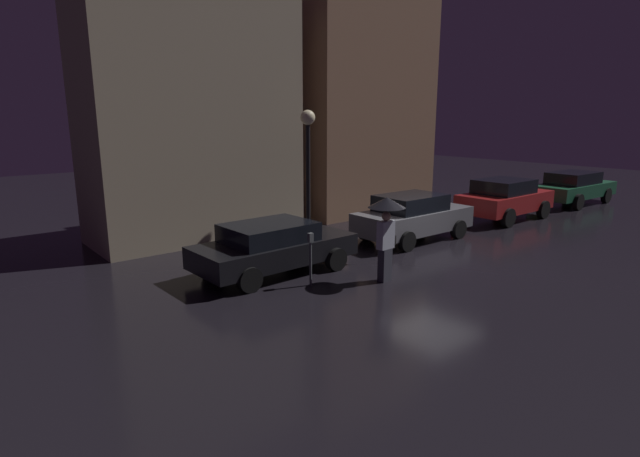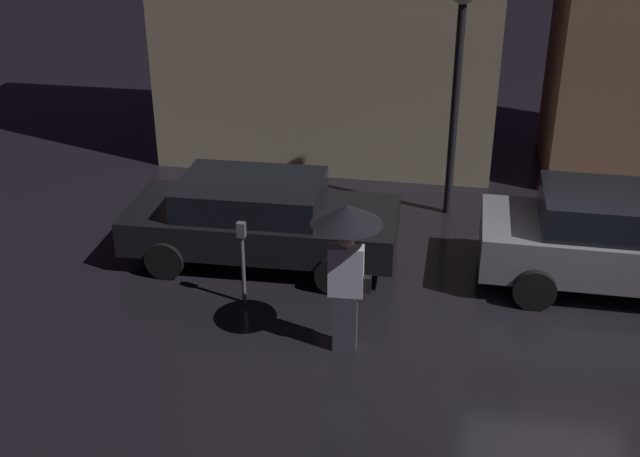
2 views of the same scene
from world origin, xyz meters
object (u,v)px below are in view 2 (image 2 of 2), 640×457
object	(u,v)px
pedestrian_with_umbrella	(347,244)
parking_meter	(242,254)
street_lamp_near	(460,43)
parked_car_grey	(621,240)
parked_car_black	(260,218)

from	to	relation	value
pedestrian_with_umbrella	parking_meter	distance (m)	1.99
pedestrian_with_umbrella	parking_meter	bearing A→B (deg)	147.69
pedestrian_with_umbrella	street_lamp_near	bearing A→B (deg)	72.19
parked_car_grey	street_lamp_near	xyz separation A→B (m)	(-2.57, 2.23, 2.28)
pedestrian_with_umbrella	parked_car_grey	bearing A→B (deg)	28.66
parked_car_grey	parking_meter	size ratio (longest dim) A/B	3.21
parked_car_black	parking_meter	xyz separation A→B (m)	(0.11, -1.42, 0.10)
parked_car_black	pedestrian_with_umbrella	bearing A→B (deg)	-54.93
parked_car_black	parking_meter	size ratio (longest dim) A/B	3.33
pedestrian_with_umbrella	parked_car_black	bearing A→B (deg)	123.25
parking_meter	street_lamp_near	xyz separation A→B (m)	(2.79, 3.68, 2.27)
parked_car_black	pedestrian_with_umbrella	size ratio (longest dim) A/B	2.06
parked_car_black	street_lamp_near	distance (m)	4.37
parking_meter	street_lamp_near	bearing A→B (deg)	52.81
parked_car_black	parking_meter	distance (m)	1.43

